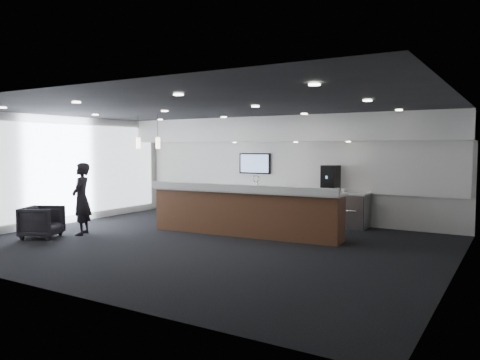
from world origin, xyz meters
The scene contains 23 objects.
ground centered at (0.00, 0.00, 0.00)m, with size 10.00×10.00×0.00m, color black.
ceiling centered at (0.00, 0.00, 3.00)m, with size 10.00×8.00×0.02m, color black.
back_wall centered at (0.00, 4.00, 1.50)m, with size 10.00×0.02×3.00m, color silver.
left_wall centered at (-5.00, 0.00, 1.50)m, with size 0.02×8.00×3.00m, color silver.
right_wall centered at (5.00, 0.00, 1.50)m, with size 0.02×8.00×3.00m, color silver.
soffit_bulkhead centered at (0.00, 3.55, 2.65)m, with size 10.00×0.90×0.70m, color white.
alcove_panel centered at (0.00, 3.97, 1.60)m, with size 9.80×0.06×1.40m, color white.
window_blinds_wall centered at (-4.96, 0.00, 1.50)m, with size 0.04×7.36×2.55m, color #AABBCC.
back_credenza centered at (0.00, 3.64, 0.48)m, with size 5.06×0.66×0.95m.
wall_tv centered at (-1.00, 3.91, 1.65)m, with size 1.05×0.08×0.62m.
pendant_left centered at (-2.40, 0.80, 2.25)m, with size 0.12×0.12×0.30m, color beige.
pendant_right centered at (-3.10, 0.80, 2.25)m, with size 0.12×0.12×0.30m, color beige.
ceiling_can_lights centered at (0.00, 0.00, 2.97)m, with size 7.00×5.00×0.02m, color white, non-canonical shape.
service_counter centered at (0.16, 1.32, 0.58)m, with size 4.92×1.17×1.49m.
coffee_machine centered at (1.47, 3.71, 1.30)m, with size 0.42×0.54×0.70m.
info_sign_left centered at (0.18, 3.50, 1.06)m, with size 0.16×0.02×0.22m, color white.
info_sign_right centered at (0.53, 3.51, 1.07)m, with size 0.18×0.02×0.24m, color white.
armchair centered at (-3.76, -1.46, 0.38)m, with size 0.80×0.83×0.75m, color black.
lounge_guest centered at (-3.28, -0.69, 0.88)m, with size 0.64×0.42×1.76m, color black.
cup_0 centered at (1.90, 3.51, 1.00)m, with size 0.11×0.11×0.10m, color white.
cup_1 centered at (1.76, 3.51, 1.00)m, with size 0.11×0.11×0.10m, color white.
cup_2 centered at (1.62, 3.51, 1.00)m, with size 0.11×0.11×0.10m, color white.
cup_3 centered at (1.48, 3.51, 1.00)m, with size 0.11×0.11×0.10m, color white.
Camera 1 is at (5.91, -8.40, 2.14)m, focal length 35.00 mm.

